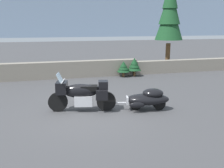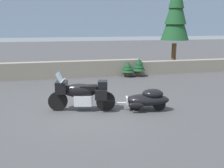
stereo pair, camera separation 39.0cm
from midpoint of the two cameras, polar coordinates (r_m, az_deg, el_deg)
The scene contains 8 objects.
ground_plane at distance 8.92m, azimuth -6.65°, elevation -6.18°, with size 80.00×80.00×0.00m, color #424244.
stone_guard_wall at distance 14.73m, azimuth -11.85°, elevation 2.91°, with size 24.00×0.59×0.93m.
distant_ridgeline at distance 104.60m, azimuth -15.28°, elevation 15.20°, with size 240.00×80.00×16.00m, color #7F93AD.
touring_motorcycle at distance 8.91m, azimuth -7.90°, elevation -2.07°, with size 2.28×1.05×1.33m.
car_shaped_trailer at distance 9.05m, azimuth 6.68°, elevation -3.18°, with size 2.23×1.02×0.76m.
pine_tree_tall at distance 17.55m, azimuth 11.96°, elevation 15.32°, with size 1.79×1.79×5.97m.
pine_sapling_near at distance 14.98m, azimuth 4.20°, elevation 4.23°, with size 0.78×0.78×1.06m.
pine_sapling_farther at distance 14.80m, azimuth 1.80°, elevation 3.72°, with size 0.74×0.74×0.88m.
Camera 1 is at (-1.43, -8.30, 2.89)m, focal length 41.58 mm.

